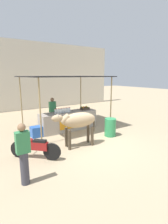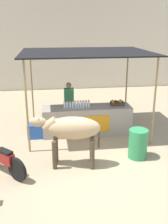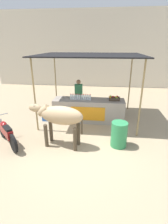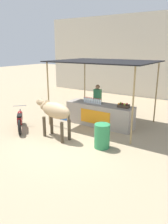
% 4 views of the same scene
% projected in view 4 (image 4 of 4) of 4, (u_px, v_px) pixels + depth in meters
% --- Properties ---
extents(ground_plane, '(60.00, 60.00, 0.00)m').
position_uv_depth(ground_plane, '(70.00, 142.00, 7.87)').
color(ground_plane, tan).
extents(building_wall_far, '(16.00, 0.50, 5.47)m').
position_uv_depth(building_wall_far, '(151.00, 56.00, 14.43)').
color(building_wall_far, beige).
rests_on(building_wall_far, ground).
extents(stall_counter, '(3.00, 0.82, 0.96)m').
position_uv_depth(stall_counter, '(100.00, 115.00, 9.51)').
color(stall_counter, '#9E9389').
rests_on(stall_counter, ground).
extents(stall_awning, '(4.20, 3.20, 2.77)m').
position_uv_depth(stall_awning, '(104.00, 63.00, 9.14)').
color(stall_awning, black).
rests_on(stall_awning, ground).
extents(water_bottle_row, '(0.88, 0.07, 0.25)m').
position_uv_depth(water_bottle_row, '(92.00, 101.00, 9.48)').
color(water_bottle_row, silver).
rests_on(water_bottle_row, stall_counter).
extents(fruit_crate, '(0.44, 0.32, 0.18)m').
position_uv_depth(fruit_crate, '(123.00, 106.00, 8.84)').
color(fruit_crate, '#3F3326').
rests_on(fruit_crate, stall_counter).
extents(vendor_behind_counter, '(0.34, 0.22, 1.65)m').
position_uv_depth(vendor_behind_counter, '(97.00, 102.00, 10.29)').
color(vendor_behind_counter, '#383842').
rests_on(vendor_behind_counter, ground).
extents(cooler_box, '(0.60, 0.44, 0.48)m').
position_uv_depth(cooler_box, '(67.00, 114.00, 10.39)').
color(cooler_box, blue).
rests_on(cooler_box, ground).
extents(water_barrel, '(0.52, 0.52, 0.84)m').
position_uv_depth(water_barrel, '(102.00, 136.00, 7.37)').
color(water_barrel, '#2D8C51').
rests_on(water_barrel, ground).
extents(cow, '(1.85, 0.72, 1.44)m').
position_uv_depth(cow, '(55.00, 111.00, 8.04)').
color(cow, tan).
rests_on(cow, ground).
extents(motorcycle_parked, '(1.34, 1.31, 0.90)m').
position_uv_depth(motorcycle_parked, '(20.00, 119.00, 9.06)').
color(motorcycle_parked, black).
rests_on(motorcycle_parked, ground).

